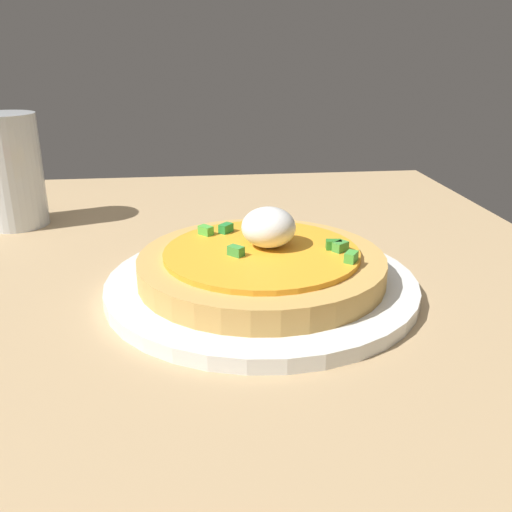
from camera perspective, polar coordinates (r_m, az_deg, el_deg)
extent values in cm
cube|color=tan|center=(41.96, -6.46, -10.11)|extent=(104.64, 74.55, 3.28)
cylinder|color=white|center=(47.71, 0.00, -2.92)|extent=(26.36, 26.36, 1.20)
cylinder|color=tan|center=(47.07, 0.00, -1.10)|extent=(20.82, 20.82, 2.06)
cylinder|color=#F7A128|center=(46.61, 0.00, 0.34)|extent=(16.45, 16.45, 0.46)
ellipsoid|color=white|center=(46.87, 0.73, 2.95)|extent=(4.59, 4.59, 3.39)
cube|color=green|center=(46.61, 8.08, 0.94)|extent=(1.40, 1.51, 0.80)
cube|color=green|center=(44.48, 9.14, -0.11)|extent=(1.51, 1.38, 0.80)
cube|color=green|center=(50.42, -5.70, 2.61)|extent=(1.49, 1.45, 0.80)
cube|color=#288C3A|center=(50.87, -3.63, 2.84)|extent=(1.49, 1.45, 0.80)
cube|color=#31862B|center=(46.97, 7.41, 1.14)|extent=(0.95, 1.37, 0.80)
cube|color=green|center=(45.22, -2.67, 0.50)|extent=(1.47, 1.47, 0.80)
cylinder|color=silver|center=(69.70, -24.23, 7.94)|extent=(7.05, 7.05, 12.74)
cylinder|color=beige|center=(70.36, -23.86, 5.51)|extent=(6.20, 6.20, 5.78)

